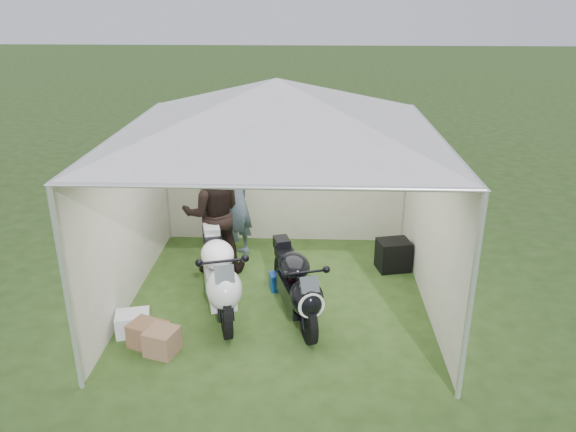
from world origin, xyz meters
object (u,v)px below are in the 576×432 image
crate_2 (162,344)px  crate_0 (133,323)px  person_dark_jacket (213,213)px  equipment_box (393,255)px  person_blue_jacket (235,200)px  paddock_stand (282,281)px  motorcycle_black (297,285)px  crate_1 (162,341)px  motorcycle_white (220,275)px  crate_3 (149,335)px  canopy_tent (277,113)px

crate_2 → crate_0: bearing=140.0°
person_dark_jacket → equipment_box: (2.70, 0.14, -0.69)m
person_dark_jacket → person_blue_jacket: bearing=-130.4°
crate_0 → paddock_stand: bearing=33.7°
motorcycle_black → crate_1: 1.78m
person_blue_jacket → crate_0: (-1.01, -2.22, -0.83)m
motorcycle_white → crate_3: motorcycle_white is taller
motorcycle_white → equipment_box: 2.80m
equipment_box → crate_0: (-3.45, -1.88, -0.10)m
crate_0 → crate_1: 0.61m
canopy_tent → crate_0: size_ratio=13.82×
paddock_stand → equipment_box: equipment_box is taller
paddock_stand → motorcycle_white: bearing=-139.9°
person_dark_jacket → crate_3: 2.20m
motorcycle_black → crate_2: size_ratio=6.11×
paddock_stand → crate_0: bearing=-146.3°
canopy_tent → motorcycle_white: size_ratio=2.93×
canopy_tent → crate_0: (-1.75, -0.98, -2.44)m
person_dark_jacket → crate_0: (-0.75, -1.74, -0.79)m
canopy_tent → crate_2: (-1.30, -1.36, -2.47)m
crate_3 → crate_0: bearing=136.3°
equipment_box → crate_3: (-3.18, -2.14, -0.09)m
equipment_box → person_dark_jacket: bearing=-177.0°
crate_0 → crate_1: bearing=-40.3°
paddock_stand → crate_0: 2.14m
canopy_tent → crate_2: bearing=-133.8°
person_dark_jacket → equipment_box: person_dark_jacket is taller
paddock_stand → equipment_box: 1.81m
paddock_stand → crate_3: size_ratio=0.75×
crate_3 → paddock_stand: bearing=43.8°
motorcycle_black → canopy_tent: bearing=98.6°
motorcycle_white → person_blue_jacket: person_blue_jacket is taller
person_blue_jacket → crate_2: (-0.56, -2.60, -0.86)m
paddock_stand → crate_1: 2.06m
motorcycle_black → crate_3: size_ratio=3.94×
paddock_stand → crate_1: size_ratio=0.98×
paddock_stand → crate_3: 2.10m
person_blue_jacket → equipment_box: person_blue_jacket is taller
crate_1 → crate_2: 0.05m
canopy_tent → equipment_box: bearing=28.0°
canopy_tent → crate_2: canopy_tent is taller
motorcycle_black → crate_3: 1.90m
crate_0 → crate_2: crate_0 is taller
motorcycle_white → canopy_tent: bearing=15.2°
canopy_tent → person_blue_jacket: size_ratio=2.92×
person_dark_jacket → crate_1: bearing=70.8°
person_dark_jacket → equipment_box: size_ratio=3.95×
canopy_tent → crate_2: 3.10m
person_dark_jacket → person_blue_jacket: size_ratio=0.96×
motorcycle_white → person_dark_jacket: person_dark_jacket is taller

